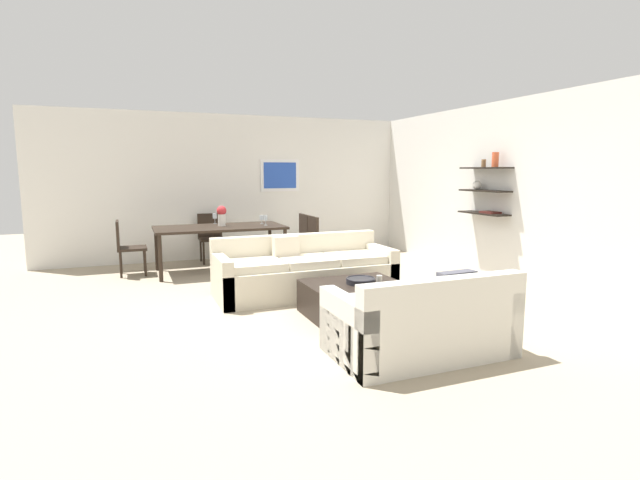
{
  "coord_description": "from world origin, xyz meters",
  "views": [
    {
      "loc": [
        -2.3,
        -5.65,
        1.66
      ],
      "look_at": [
        0.05,
        0.2,
        0.75
      ],
      "focal_mm": 27.06,
      "sensor_mm": 36.0,
      "label": 1
    }
  ],
  "objects_px": {
    "loveseat_white": "(421,323)",
    "wine_glass_right_far": "(262,218)",
    "dining_chair_right_far": "(298,235)",
    "sofa_beige": "(304,273)",
    "dining_chair_head": "(211,234)",
    "dining_chair_left_far": "(126,244)",
    "wine_glass_head": "(215,216)",
    "coffee_table": "(356,300)",
    "dining_table": "(220,230)",
    "centerpiece_vase": "(222,215)",
    "dining_chair_right_near": "(307,238)",
    "decorative_bowl": "(361,280)",
    "wine_glass_right_near": "(266,218)",
    "candle_jar": "(379,279)"
  },
  "relations": [
    {
      "from": "dining_chair_left_far",
      "to": "dining_chair_right_far",
      "type": "height_order",
      "value": "same"
    },
    {
      "from": "loveseat_white",
      "to": "wine_glass_right_far",
      "type": "height_order",
      "value": "wine_glass_right_far"
    },
    {
      "from": "candle_jar",
      "to": "loveseat_white",
      "type": "bearing_deg",
      "value": -101.65
    },
    {
      "from": "wine_glass_right_far",
      "to": "dining_chair_head",
      "type": "bearing_deg",
      "value": 133.34
    },
    {
      "from": "wine_glass_right_near",
      "to": "wine_glass_head",
      "type": "distance_m",
      "value": 0.95
    },
    {
      "from": "wine_glass_right_far",
      "to": "wine_glass_right_near",
      "type": "distance_m",
      "value": 0.25
    },
    {
      "from": "dining_chair_head",
      "to": "dining_chair_right_far",
      "type": "distance_m",
      "value": 1.6
    },
    {
      "from": "dining_chair_head",
      "to": "sofa_beige",
      "type": "bearing_deg",
      "value": -74.94
    },
    {
      "from": "sofa_beige",
      "to": "centerpiece_vase",
      "type": "height_order",
      "value": "centerpiece_vase"
    },
    {
      "from": "coffee_table",
      "to": "wine_glass_right_near",
      "type": "distance_m",
      "value": 3.07
    },
    {
      "from": "coffee_table",
      "to": "dining_chair_head",
      "type": "height_order",
      "value": "dining_chair_head"
    },
    {
      "from": "wine_glass_right_near",
      "to": "candle_jar",
      "type": "bearing_deg",
      "value": -80.13
    },
    {
      "from": "wine_glass_right_far",
      "to": "wine_glass_right_near",
      "type": "bearing_deg",
      "value": -90.0
    },
    {
      "from": "wine_glass_head",
      "to": "coffee_table",
      "type": "bearing_deg",
      "value": -74.78
    },
    {
      "from": "coffee_table",
      "to": "centerpiece_vase",
      "type": "relative_size",
      "value": 3.26
    },
    {
      "from": "sofa_beige",
      "to": "dining_chair_right_near",
      "type": "xyz_separation_m",
      "value": [
        0.68,
        1.71,
        0.21
      ]
    },
    {
      "from": "loveseat_white",
      "to": "wine_glass_head",
      "type": "xyz_separation_m",
      "value": [
        -1.01,
        4.83,
        0.58
      ]
    },
    {
      "from": "sofa_beige",
      "to": "decorative_bowl",
      "type": "relative_size",
      "value": 6.96
    },
    {
      "from": "decorative_bowl",
      "to": "dining_chair_right_near",
      "type": "bearing_deg",
      "value": 81.8
    },
    {
      "from": "candle_jar",
      "to": "wine_glass_right_near",
      "type": "relative_size",
      "value": 0.45
    },
    {
      "from": "coffee_table",
      "to": "dining_chair_right_near",
      "type": "xyz_separation_m",
      "value": [
        0.48,
        2.88,
        0.31
      ]
    },
    {
      "from": "loveseat_white",
      "to": "decorative_bowl",
      "type": "height_order",
      "value": "loveseat_white"
    },
    {
      "from": "dining_chair_left_far",
      "to": "centerpiece_vase",
      "type": "relative_size",
      "value": 2.63
    },
    {
      "from": "sofa_beige",
      "to": "loveseat_white",
      "type": "xyz_separation_m",
      "value": [
        0.24,
        -2.43,
        0.0
      ]
    },
    {
      "from": "dining_chair_left_far",
      "to": "wine_glass_right_far",
      "type": "bearing_deg",
      "value": -2.71
    },
    {
      "from": "dining_chair_left_far",
      "to": "dining_chair_head",
      "type": "relative_size",
      "value": 1.0
    },
    {
      "from": "loveseat_white",
      "to": "coffee_table",
      "type": "xyz_separation_m",
      "value": [
        -0.04,
        1.26,
        -0.1
      ]
    },
    {
      "from": "coffee_table",
      "to": "dining_table",
      "type": "bearing_deg",
      "value": 107.3
    },
    {
      "from": "wine_glass_right_far",
      "to": "coffee_table",
      "type": "bearing_deg",
      "value": -86.08
    },
    {
      "from": "loveseat_white",
      "to": "dining_chair_right_far",
      "type": "xyz_separation_m",
      "value": [
        0.44,
        4.6,
        0.21
      ]
    },
    {
      "from": "dining_chair_left_far",
      "to": "dining_chair_head",
      "type": "height_order",
      "value": "same"
    },
    {
      "from": "sofa_beige",
      "to": "dining_chair_left_far",
      "type": "height_order",
      "value": "dining_chair_left_far"
    },
    {
      "from": "wine_glass_right_near",
      "to": "dining_chair_right_far",
      "type": "bearing_deg",
      "value": 27.11
    },
    {
      "from": "decorative_bowl",
      "to": "dining_chair_right_far",
      "type": "xyz_separation_m",
      "value": [
        0.41,
        3.34,
        0.09
      ]
    },
    {
      "from": "loveseat_white",
      "to": "wine_glass_right_far",
      "type": "relative_size",
      "value": 10.75
    },
    {
      "from": "coffee_table",
      "to": "loveseat_white",
      "type": "bearing_deg",
      "value": -88.23
    },
    {
      "from": "sofa_beige",
      "to": "dining_chair_right_near",
      "type": "distance_m",
      "value": 1.85
    },
    {
      "from": "sofa_beige",
      "to": "wine_glass_right_near",
      "type": "xyz_separation_m",
      "value": [
        -0.02,
        1.82,
        0.57
      ]
    },
    {
      "from": "sofa_beige",
      "to": "dining_chair_right_far",
      "type": "xyz_separation_m",
      "value": [
        0.68,
        2.17,
        0.21
      ]
    },
    {
      "from": "wine_glass_right_near",
      "to": "wine_glass_head",
      "type": "relative_size",
      "value": 0.95
    },
    {
      "from": "dining_table",
      "to": "dining_chair_left_far",
      "type": "relative_size",
      "value": 2.36
    },
    {
      "from": "coffee_table",
      "to": "candle_jar",
      "type": "bearing_deg",
      "value": -0.45
    },
    {
      "from": "wine_glass_right_far",
      "to": "wine_glass_right_near",
      "type": "height_order",
      "value": "wine_glass_right_near"
    },
    {
      "from": "loveseat_white",
      "to": "wine_glass_right_far",
      "type": "bearing_deg",
      "value": 93.32
    },
    {
      "from": "coffee_table",
      "to": "candle_jar",
      "type": "height_order",
      "value": "candle_jar"
    },
    {
      "from": "loveseat_white",
      "to": "dining_chair_left_far",
      "type": "xyz_separation_m",
      "value": [
        -2.46,
        4.6,
        0.21
      ]
    },
    {
      "from": "sofa_beige",
      "to": "decorative_bowl",
      "type": "bearing_deg",
      "value": -77.34
    },
    {
      "from": "candle_jar",
      "to": "centerpiece_vase",
      "type": "bearing_deg",
      "value": 111.08
    },
    {
      "from": "wine_glass_head",
      "to": "centerpiece_vase",
      "type": "relative_size",
      "value": 0.53
    },
    {
      "from": "candle_jar",
      "to": "wine_glass_right_far",
      "type": "relative_size",
      "value": 0.51
    }
  ]
}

